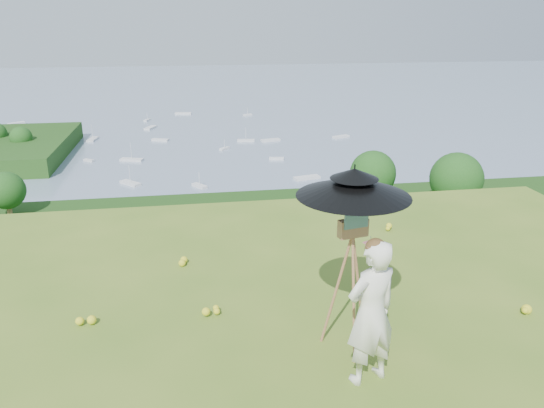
{
  "coord_description": "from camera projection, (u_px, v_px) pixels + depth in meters",
  "views": [
    {
      "loc": [
        -0.71,
        -3.61,
        3.68
      ],
      "look_at": [
        0.53,
        3.94,
        0.99
      ],
      "focal_mm": 35.0,
      "sensor_mm": 36.0,
      "label": 1
    }
  ],
  "objects": [
    {
      "name": "field_easel",
      "position": [
        350.0,
        280.0,
        6.0
      ],
      "size": [
        0.79,
        0.79,
        1.76
      ],
      "primitive_type": null,
      "rotation": [
        0.0,
        0.0,
        0.21
      ],
      "color": "#8F593C",
      "rests_on": "ground"
    },
    {
      "name": "harbor_town",
      "position": [
        197.0,
        239.0,
        84.29
      ],
      "size": [
        110.0,
        22.0,
        5.0
      ],
      "primitive_type": null,
      "color": "silver",
      "rests_on": "shoreline_tier"
    },
    {
      "name": "slope_trees",
      "position": [
        203.0,
        266.0,
        42.24
      ],
      "size": [
        110.0,
        50.0,
        6.0
      ],
      "primitive_type": null,
      "color": "#154414",
      "rests_on": "forest_slope"
    },
    {
      "name": "shoreline_tier",
      "position": [
        198.0,
        275.0,
        86.45
      ],
      "size": [
        170.0,
        28.0,
        8.0
      ],
      "primitive_type": "cube",
      "color": "#676253",
      "rests_on": "bay_water"
    },
    {
      "name": "moored_boats",
      "position": [
        148.0,
        146.0,
        163.82
      ],
      "size": [
        140.0,
        140.0,
        0.7
      ],
      "primitive_type": null,
      "color": "silver",
      "rests_on": "bay_water"
    },
    {
      "name": "bay_water",
      "position": [
        186.0,
        106.0,
        239.4
      ],
      "size": [
        700.0,
        700.0,
        0.0
      ],
      "primitive_type": "plane",
      "color": "slate",
      "rests_on": "ground"
    },
    {
      "name": "painter_cap",
      "position": [
        376.0,
        244.0,
        5.2
      ],
      "size": [
        0.29,
        0.31,
        0.1
      ],
      "primitive_type": null,
      "rotation": [
        0.0,
        0.0,
        0.39
      ],
      "color": "#BC6771",
      "rests_on": "painter"
    },
    {
      "name": "painter",
      "position": [
        371.0,
        313.0,
        5.46
      ],
      "size": [
        0.69,
        0.56,
        1.63
      ],
      "primitive_type": "imported",
      "rotation": [
        0.0,
        0.0,
        3.47
      ],
      "color": "white",
      "rests_on": "ground"
    },
    {
      "name": "sun_umbrella",
      "position": [
        353.0,
        199.0,
        5.71
      ],
      "size": [
        1.55,
        1.55,
        0.78
      ],
      "primitive_type": null,
      "rotation": [
        0.0,
        0.0,
        0.29
      ],
      "color": "black",
      "rests_on": "field_easel"
    }
  ]
}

